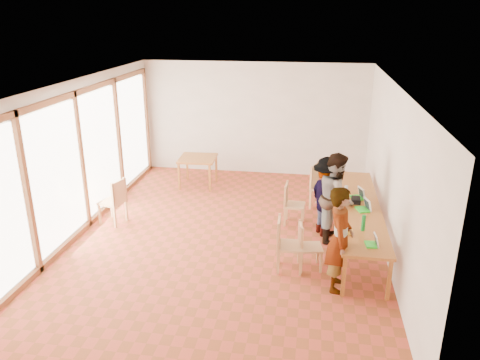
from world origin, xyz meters
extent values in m
plane|color=#AE3F2A|center=(0.00, 0.00, 0.00)|extent=(8.00, 8.00, 0.00)
cube|color=silver|center=(0.00, 4.00, 1.50)|extent=(6.00, 0.10, 3.00)
cube|color=silver|center=(0.00, -4.00, 1.50)|extent=(6.00, 0.10, 3.00)
cube|color=silver|center=(3.00, 0.00, 1.50)|extent=(0.10, 8.00, 3.00)
cube|color=white|center=(-2.96, 0.00, 1.50)|extent=(0.10, 8.00, 3.00)
cube|color=white|center=(0.00, 0.00, 3.02)|extent=(6.00, 8.00, 0.04)
cube|color=#A56924|center=(2.50, 0.17, 0.72)|extent=(0.80, 4.00, 0.05)
cube|color=#A56924|center=(2.16, -1.77, 0.35)|extent=(0.06, 0.06, 0.70)
cube|color=#A56924|center=(2.16, 2.11, 0.35)|extent=(0.06, 0.06, 0.70)
cube|color=#A56924|center=(2.84, -1.77, 0.35)|extent=(0.06, 0.06, 0.70)
cube|color=#A56924|center=(2.84, 2.11, 0.35)|extent=(0.06, 0.06, 0.70)
cube|color=#A56924|center=(-1.27, 2.71, 0.72)|extent=(0.90, 0.90, 0.05)
cube|color=#A56924|center=(-1.66, 2.32, 0.35)|extent=(0.05, 0.05, 0.70)
cube|color=#A56924|center=(-1.66, 3.10, 0.35)|extent=(0.05, 0.05, 0.70)
cube|color=#A56924|center=(-0.88, 2.32, 0.35)|extent=(0.05, 0.05, 0.70)
cube|color=#A56924|center=(-0.88, 3.10, 0.35)|extent=(0.05, 0.05, 0.70)
cube|color=tan|center=(1.29, -1.08, 0.45)|extent=(0.45, 0.45, 0.04)
cube|color=tan|center=(1.09, -1.09, 0.70)|extent=(0.05, 0.44, 0.46)
cube|color=tan|center=(1.63, -0.99, 0.40)|extent=(0.45, 0.45, 0.04)
cube|color=tan|center=(1.46, -1.02, 0.62)|extent=(0.10, 0.39, 0.41)
cube|color=tan|center=(1.28, 0.78, 0.42)|extent=(0.44, 0.44, 0.04)
cube|color=tan|center=(1.09, 0.79, 0.66)|extent=(0.06, 0.41, 0.43)
cube|color=tan|center=(1.86, 1.74, 0.48)|extent=(0.60, 0.60, 0.04)
cube|color=tan|center=(1.66, 1.81, 0.75)|extent=(0.21, 0.45, 0.49)
cube|color=tan|center=(-2.50, 0.25, 0.46)|extent=(0.55, 0.55, 0.04)
cube|color=tan|center=(-2.30, 0.20, 0.72)|extent=(0.16, 0.45, 0.47)
imported|color=gray|center=(2.07, -1.53, 0.87)|extent=(0.47, 0.66, 1.73)
imported|color=gray|center=(2.07, 0.24, 0.87)|extent=(0.68, 0.86, 1.74)
imported|color=gray|center=(1.90, 0.40, 0.80)|extent=(0.97, 1.19, 1.60)
cube|color=#28D427|center=(2.56, -1.43, 0.76)|extent=(0.18, 0.24, 0.02)
cube|color=white|center=(2.64, -1.42, 0.85)|extent=(0.09, 0.22, 0.19)
cube|color=#28D427|center=(2.55, -0.04, 0.76)|extent=(0.27, 0.32, 0.03)
cube|color=white|center=(2.64, -0.01, 0.86)|extent=(0.16, 0.26, 0.23)
cube|color=#28D427|center=(2.49, 0.54, 0.76)|extent=(0.27, 0.32, 0.03)
cube|color=white|center=(2.58, 0.58, 0.86)|extent=(0.16, 0.25, 0.22)
imported|color=yellow|center=(2.25, -1.10, 0.79)|extent=(0.12, 0.12, 0.09)
cylinder|color=#147D2B|center=(2.48, -0.91, 0.89)|extent=(0.07, 0.07, 0.28)
cylinder|color=silver|center=(2.31, 0.98, 0.80)|extent=(0.07, 0.07, 0.09)
cylinder|color=white|center=(2.44, 0.47, 0.78)|extent=(0.08, 0.08, 0.06)
cube|color=#F8587B|center=(2.22, 0.74, 0.76)|extent=(0.05, 0.10, 0.01)
cube|color=black|center=(2.46, 0.33, 0.80)|extent=(0.16, 0.26, 0.09)
camera|label=1|loc=(1.57, -8.24, 4.22)|focal=35.00mm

